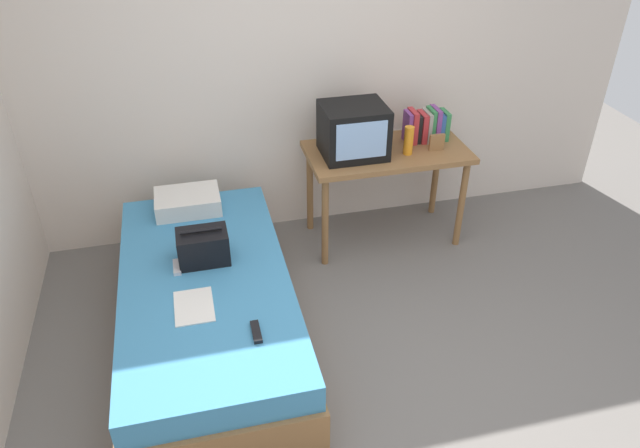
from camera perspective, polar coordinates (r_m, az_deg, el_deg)
The scene contains 13 objects.
ground_plane at distance 3.45m, azimuth 5.44°, elevation -16.84°, with size 8.00×8.00×0.00m, color slate.
wall_back at distance 4.36m, azimuth -2.21°, elevation 15.36°, with size 5.20×0.10×2.60m, color beige.
bed at distance 3.68m, azimuth -10.65°, elevation -8.05°, with size 1.00×2.00×0.49m.
desk at distance 4.37m, azimuth 6.40°, elevation 5.98°, with size 1.16×0.60×0.75m.
tv at distance 4.16m, azimuth 3.23°, elevation 8.95°, with size 0.44×0.39×0.36m.
water_bottle at distance 4.24m, azimuth 8.50°, elevation 7.94°, with size 0.07×0.07×0.21m, color orange.
book_row at distance 4.47m, azimuth 10.16°, elevation 9.27°, with size 0.32×0.16×0.24m.
picture_frame at distance 4.35m, azimuth 11.16°, elevation 7.71°, with size 0.11×0.02×0.12m, color olive.
pillow at distance 4.14m, azimuth -12.58°, elevation 2.12°, with size 0.43×0.32×0.12m, color silver.
handbag at distance 3.59m, azimuth -11.16°, elevation -2.14°, with size 0.30×0.20×0.22m.
magazine at distance 3.33m, azimuth -12.01°, elevation -7.74°, with size 0.21×0.29×0.01m, color white.
remote_dark at distance 3.12m, azimuth -6.15°, elevation -10.26°, with size 0.04×0.16×0.02m, color black.
remote_silver at distance 3.61m, azimuth -13.57°, elevation -4.05°, with size 0.04×0.14×0.02m, color #B7B7BC.
Camera 1 is at (-0.83, -2.06, 2.64)m, focal length 33.32 mm.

